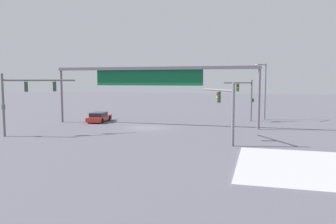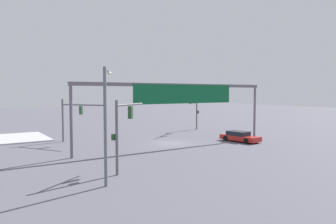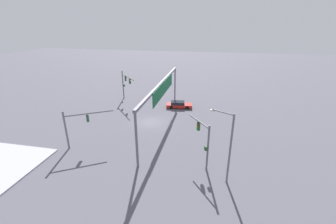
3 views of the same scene
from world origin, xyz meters
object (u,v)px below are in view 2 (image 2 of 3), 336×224
object	(u,v)px
traffic_signal_near_corner	(122,125)
sedan_car_approaching	(240,137)
traffic_signal_opposite_side	(195,105)
traffic_signal_cross_street	(72,114)
streetlamp_curved_arm	(106,116)

from	to	relation	value
traffic_signal_near_corner	sedan_car_approaching	size ratio (longest dim) A/B	1.07
traffic_signal_opposite_side	traffic_signal_near_corner	bearing A→B (deg)	0.13
traffic_signal_cross_street	streetlamp_curved_arm	xyz separation A→B (m)	(3.25, 17.97, 1.01)
traffic_signal_near_corner	traffic_signal_opposite_side	xyz separation A→B (m)	(-19.90, -16.74, 0.50)
traffic_signal_near_corner	streetlamp_curved_arm	size ratio (longest dim) A/B	0.72
traffic_signal_near_corner	traffic_signal_opposite_side	world-z (taller)	traffic_signal_opposite_side
traffic_signal_cross_street	sedan_car_approaching	distance (m)	19.81
traffic_signal_cross_street	sedan_car_approaching	size ratio (longest dim) A/B	1.05
traffic_signal_opposite_side	sedan_car_approaching	bearing A→B (deg)	39.47
sedan_car_approaching	traffic_signal_cross_street	bearing A→B (deg)	-128.93
traffic_signal_cross_street	streetlamp_curved_arm	size ratio (longest dim) A/B	0.70
traffic_signal_cross_street	sedan_car_approaching	bearing A→B (deg)	26.74
streetlamp_curved_arm	traffic_signal_near_corner	bearing A→B (deg)	-13.73
traffic_signal_opposite_side	streetlamp_curved_arm	xyz separation A→B (m)	(22.13, 19.06, 0.38)
traffic_signal_cross_street	sedan_car_approaching	world-z (taller)	traffic_signal_cross_street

